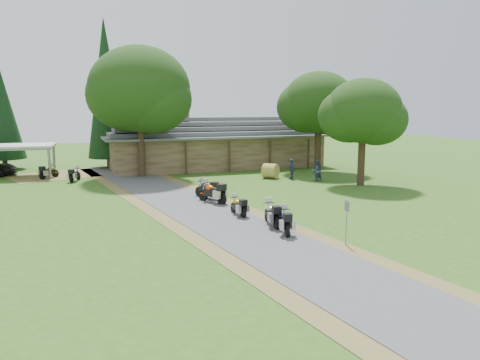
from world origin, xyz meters
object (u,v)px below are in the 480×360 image
object	(u,v)px
carport	(16,161)
motorcycle_carport_b	(75,174)
motorcycle_row_b	(272,213)
motorcycle_row_d	(212,191)
motorcycle_row_a	(286,220)
hay_bale	(270,171)
lodge	(215,142)
motorcycle_row_e	(207,188)
motorcycle_row_c	(238,205)
motorcycle_carport_a	(49,171)

from	to	relation	value
carport	motorcycle_carport_b	bearing A→B (deg)	-37.47
motorcycle_row_b	motorcycle_row_d	distance (m)	6.49
motorcycle_row_d	motorcycle_row_a	bearing A→B (deg)	162.22
motorcycle_row_a	hay_bale	world-z (taller)	motorcycle_row_a
motorcycle_carport_b	hay_bale	bearing A→B (deg)	-81.14
carport	motorcycle_row_d	xyz separation A→B (m)	(12.36, -15.92, -0.64)
carport	motorcycle_row_a	size ratio (longest dim) A/B	3.39
motorcycle_row_b	hay_bale	world-z (taller)	motorcycle_row_b
lodge	motorcycle_row_e	distance (m)	16.41
lodge	motorcycle_row_d	world-z (taller)	lodge
carport	motorcycle_row_c	distance (m)	23.43
motorcycle_row_b	hay_bale	size ratio (longest dim) A/B	1.55
motorcycle_carport_b	motorcycle_row_a	bearing A→B (deg)	-132.05
lodge	motorcycle_row_b	world-z (taller)	lodge
lodge	motorcycle_row_d	distance (m)	17.86
carport	motorcycle_row_e	size ratio (longest dim) A/B	3.30
motorcycle_row_e	motorcycle_carport_b	size ratio (longest dim) A/B	1.10
hay_bale	motorcycle_carport_a	bearing A→B (deg)	159.91
motorcycle_row_b	motorcycle_carport_b	distance (m)	20.29
motorcycle_row_b	motorcycle_row_e	distance (m)	7.97
motorcycle_row_a	motorcycle_row_e	distance (m)	9.47
carport	motorcycle_row_b	distance (m)	26.10
carport	motorcycle_row_b	xyz separation A→B (m)	(13.53, -22.31, -0.71)
motorcycle_row_e	carport	bearing A→B (deg)	15.93
carport	motorcycle_carport_a	world-z (taller)	carport
motorcycle_carport_a	motorcycle_carport_b	world-z (taller)	motorcycle_carport_a
carport	motorcycle_row_d	bearing A→B (deg)	-47.73
carport	motorcycle_row_a	bearing A→B (deg)	-55.90
lodge	motorcycle_row_c	xyz separation A→B (m)	(-5.05, -20.68, -1.88)
motorcycle_row_a	motorcycle_carport_a	bearing A→B (deg)	44.97
motorcycle_row_d	motorcycle_row_e	bearing A→B (deg)	-29.66
carport	motorcycle_row_b	size ratio (longest dim) A/B	3.30
motorcycle_carport_b	hay_bale	world-z (taller)	hay_bale
motorcycle_carport_a	hay_bale	xyz separation A→B (m)	(17.18, -6.28, 0.00)
motorcycle_row_d	hay_bale	size ratio (longest dim) A/B	1.72
lodge	carport	size ratio (longest dim) A/B	3.42
motorcycle_row_a	hay_bale	distance (m)	16.94
carport	motorcycle_row_b	world-z (taller)	carport
motorcycle_carport_b	motorcycle_carport_a	bearing A→B (deg)	63.88
lodge	motorcycle_carport_a	xyz separation A→B (m)	(-15.16, -2.79, -1.84)
motorcycle_row_c	motorcycle_row_d	xyz separation A→B (m)	(-0.35, 3.75, 0.15)
motorcycle_row_a	motorcycle_row_d	world-z (taller)	motorcycle_row_d
carport	motorcycle_row_d	world-z (taller)	carport
motorcycle_row_e	motorcycle_carport_a	size ratio (longest dim) A/B	1.06
motorcycle_row_b	motorcycle_row_e	bearing A→B (deg)	14.69
lodge	motorcycle_row_a	distance (m)	25.25
motorcycle_row_d	motorcycle_carport_a	size ratio (longest dim) A/B	1.18
motorcycle_row_e	motorcycle_carport_b	distance (m)	12.97
carport	hay_bale	distance (m)	21.36
lodge	motorcycle_row_b	bearing A→B (deg)	-100.28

